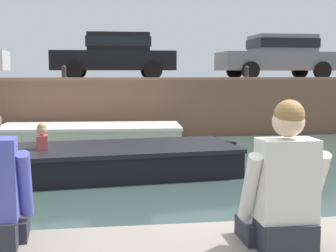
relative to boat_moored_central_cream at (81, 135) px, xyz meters
name	(u,v)px	position (x,y,z in m)	size (l,w,h in m)	color
ground_plane	(157,175)	(1.61, -3.93, -0.27)	(400.00, 400.00, 0.00)	#384C47
far_quay_wall	(131,102)	(1.61, 4.51, 0.59)	(60.00, 6.00, 1.74)	brown
far_wall_coping	(136,79)	(1.61, 1.63, 1.50)	(60.00, 0.24, 0.08)	#9F6C52
boat_moored_central_cream	(81,135)	(0.00, 0.00, 0.00)	(5.86, 2.11, 0.55)	silver
motorboat_passing	(73,162)	(0.02, -3.86, 0.00)	(6.92, 2.56, 1.04)	black
car_left_inner_black	(115,54)	(1.04, 3.40, 2.31)	(4.13, 2.03, 1.54)	black
car_centre_grey	(279,55)	(6.84, 3.40, 2.31)	(4.21, 2.01, 1.54)	slate
mooring_bollard_mid	(64,72)	(-0.56, 1.76, 1.70)	(0.15, 0.15, 0.45)	#2D2B28
mooring_bollard_east	(247,72)	(5.15, 1.76, 1.70)	(0.15, 0.15, 0.45)	#2D2B28
person_seated_right	(283,192)	(1.73, -9.94, 0.93)	(0.53, 0.52, 0.96)	#282833
bottle_drink	(273,238)	(1.64, -10.01, 0.66)	(0.06, 0.06, 0.20)	#E07F6B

